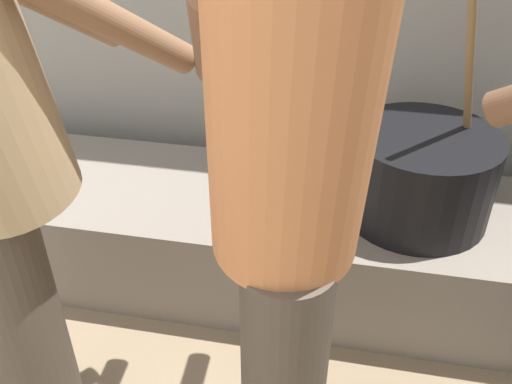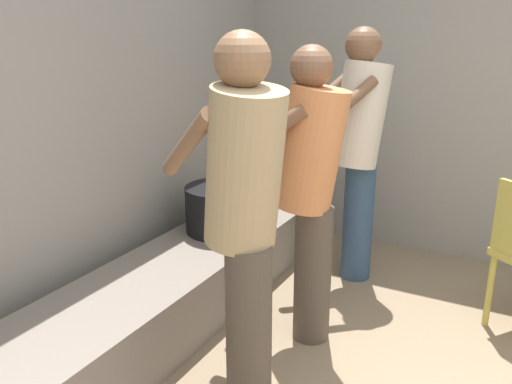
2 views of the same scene
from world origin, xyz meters
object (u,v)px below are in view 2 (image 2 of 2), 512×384
cooking_pot_main (222,208)px  cook_in_tan_shirt (244,209)px  cook_in_cream_shirt (358,141)px  cook_in_orange_shirt (309,181)px

cooking_pot_main → cook_in_tan_shirt: 1.29m
cooking_pot_main → cook_in_cream_shirt: cook_in_cream_shirt is taller
cooking_pot_main → cook_in_tan_shirt: cook_in_tan_shirt is taller
cook_in_tan_shirt → cook_in_orange_shirt: bearing=-1.4°
cooking_pot_main → cook_in_cream_shirt: size_ratio=0.45×
cook_in_tan_shirt → cook_in_cream_shirt: bearing=-0.3°
cook_in_cream_shirt → cooking_pot_main: bearing=123.3°
cooking_pot_main → cook_in_orange_shirt: 0.89m
cook_in_cream_shirt → cook_in_orange_shirt: (-0.82, -0.01, -0.06)m
cooking_pot_main → cook_in_orange_shirt: (-0.34, -0.74, 0.37)m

